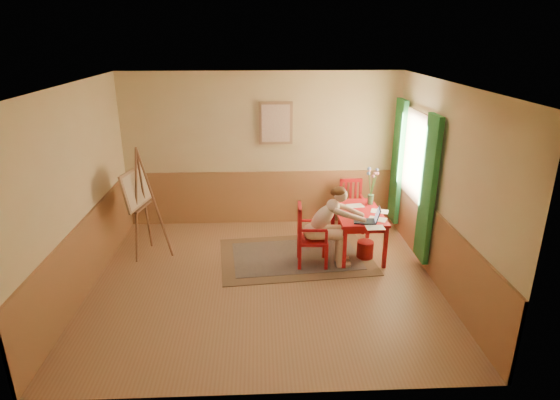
{
  "coord_description": "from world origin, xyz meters",
  "views": [
    {
      "loc": [
        -0.05,
        -5.93,
        3.41
      ],
      "look_at": [
        0.25,
        0.55,
        1.05
      ],
      "focal_mm": 29.56,
      "sensor_mm": 36.0,
      "label": 1
    }
  ],
  "objects_px": {
    "easel": "(139,192)",
    "figure": "(328,223)",
    "table": "(358,217)",
    "chair_back": "(351,205)",
    "chair_left": "(309,235)",
    "laptop": "(369,219)"
  },
  "relations": [
    {
      "from": "chair_back",
      "to": "easel",
      "type": "height_order",
      "value": "easel"
    },
    {
      "from": "table",
      "to": "laptop",
      "type": "distance_m",
      "value": 0.46
    },
    {
      "from": "chair_left",
      "to": "table",
      "type": "bearing_deg",
      "value": 24.87
    },
    {
      "from": "laptop",
      "to": "easel",
      "type": "relative_size",
      "value": 0.23
    },
    {
      "from": "chair_back",
      "to": "figure",
      "type": "relative_size",
      "value": 0.72
    },
    {
      "from": "table",
      "to": "chair_back",
      "type": "relative_size",
      "value": 1.31
    },
    {
      "from": "figure",
      "to": "easel",
      "type": "xyz_separation_m",
      "value": [
        -2.92,
        0.52,
        0.35
      ]
    },
    {
      "from": "chair_left",
      "to": "easel",
      "type": "height_order",
      "value": "easel"
    },
    {
      "from": "easel",
      "to": "figure",
      "type": "bearing_deg",
      "value": -10.09
    },
    {
      "from": "chair_back",
      "to": "figure",
      "type": "height_order",
      "value": "figure"
    },
    {
      "from": "laptop",
      "to": "chair_back",
      "type": "bearing_deg",
      "value": 89.11
    },
    {
      "from": "table",
      "to": "chair_back",
      "type": "distance_m",
      "value": 0.98
    },
    {
      "from": "chair_back",
      "to": "laptop",
      "type": "relative_size",
      "value": 2.21
    },
    {
      "from": "chair_left",
      "to": "chair_back",
      "type": "xyz_separation_m",
      "value": [
        0.91,
        1.34,
        -0.03
      ]
    },
    {
      "from": "figure",
      "to": "easel",
      "type": "distance_m",
      "value": 2.99
    },
    {
      "from": "chair_left",
      "to": "laptop",
      "type": "bearing_deg",
      "value": -3.32
    },
    {
      "from": "chair_back",
      "to": "laptop",
      "type": "height_order",
      "value": "laptop"
    },
    {
      "from": "table",
      "to": "chair_left",
      "type": "height_order",
      "value": "chair_left"
    },
    {
      "from": "table",
      "to": "figure",
      "type": "height_order",
      "value": "figure"
    },
    {
      "from": "table",
      "to": "chair_left",
      "type": "xyz_separation_m",
      "value": [
        -0.83,
        -0.38,
        -0.14
      ]
    },
    {
      "from": "easel",
      "to": "chair_back",
      "type": "bearing_deg",
      "value": 13.5
    },
    {
      "from": "chair_left",
      "to": "chair_back",
      "type": "relative_size",
      "value": 1.07
    }
  ]
}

